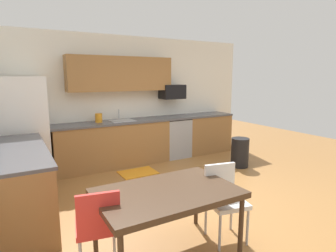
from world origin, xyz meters
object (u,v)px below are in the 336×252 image
object	(u,v)px
dining_table	(167,196)
kettle	(99,118)
chair_near_table	(224,196)
chair_far_side	(98,224)
oven_range	(174,137)
trash_bin	(240,152)
microwave	(172,92)
refrigerator	(24,130)

from	to	relation	value
dining_table	kettle	xyz separation A→B (m)	(0.23, 3.19, 0.35)
chair_near_table	chair_far_side	world-z (taller)	same
dining_table	chair_far_side	world-z (taller)	chair_far_side
oven_range	trash_bin	world-z (taller)	oven_range
kettle	oven_range	bearing A→B (deg)	-1.64
dining_table	kettle	size ratio (longest dim) A/B	7.00
dining_table	chair_far_side	xyz separation A→B (m)	(-0.68, 0.10, -0.16)
microwave	chair_near_table	distance (m)	3.61
chair_far_side	kettle	size ratio (longest dim) A/B	4.25
microwave	trash_bin	distance (m)	2.03
microwave	trash_bin	xyz separation A→B (m)	(0.78, -1.43, -1.20)
dining_table	microwave	bearing A→B (deg)	58.70
kettle	dining_table	bearing A→B (deg)	-94.10
chair_far_side	kettle	world-z (taller)	kettle
chair_near_table	trash_bin	distance (m)	2.71
trash_bin	chair_near_table	bearing A→B (deg)	-138.01
microwave	dining_table	xyz separation A→B (m)	(-1.97, -3.24, -0.83)
chair_near_table	trash_bin	size ratio (longest dim) A/B	1.42
trash_bin	chair_far_side	bearing A→B (deg)	-153.54
oven_range	chair_near_table	world-z (taller)	oven_range
refrigerator	dining_table	xyz separation A→B (m)	(1.12, -3.06, -0.26)
refrigerator	trash_bin	world-z (taller)	refrigerator
oven_range	microwave	bearing A→B (deg)	90.00
chair_far_side	oven_range	bearing A→B (deg)	48.92
microwave	kettle	size ratio (longest dim) A/B	2.70
oven_range	chair_near_table	size ratio (longest dim) A/B	1.07
chair_near_table	chair_far_side	bearing A→B (deg)	175.93
refrigerator	trash_bin	xyz separation A→B (m)	(3.87, -1.25, -0.63)
trash_bin	kettle	distance (m)	2.97
microwave	trash_bin	world-z (taller)	microwave
microwave	chair_near_table	bearing A→B (deg)	-110.74
refrigerator	oven_range	world-z (taller)	refrigerator
refrigerator	kettle	world-z (taller)	refrigerator
microwave	chair_near_table	world-z (taller)	microwave
chair_near_table	kettle	xyz separation A→B (m)	(-0.51, 3.19, 0.52)
chair_near_table	chair_far_side	xyz separation A→B (m)	(-1.42, 0.10, 0.00)
trash_bin	microwave	bearing A→B (deg)	118.62
chair_far_side	kettle	distance (m)	3.26
refrigerator	microwave	world-z (taller)	refrigerator
refrigerator	trash_bin	bearing A→B (deg)	-17.92
dining_table	trash_bin	xyz separation A→B (m)	(2.75, 1.81, -0.37)
oven_range	kettle	bearing A→B (deg)	178.36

